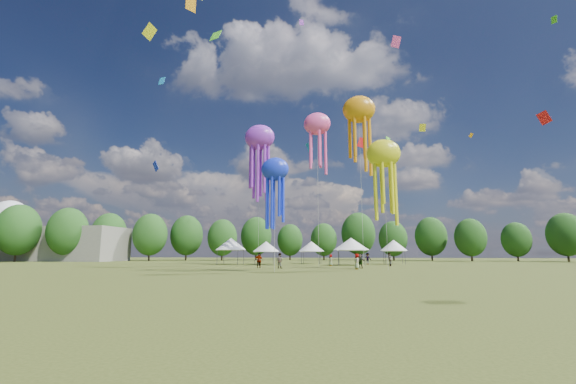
# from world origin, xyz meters

# --- Properties ---
(ground) EXTENTS (300.00, 300.00, 0.00)m
(ground) POSITION_xyz_m (0.00, 0.00, 0.00)
(ground) COLOR #384416
(ground) RESTS_ON ground
(spectator_near) EXTENTS (1.11, 1.00, 1.88)m
(spectator_near) POSITION_xyz_m (-6.61, 36.65, 0.94)
(spectator_near) COLOR gray
(spectator_near) RESTS_ON ground
(spectators_far) EXTENTS (19.72, 19.57, 1.93)m
(spectators_far) POSITION_xyz_m (1.52, 44.01, 0.93)
(spectators_far) COLOR gray
(spectators_far) RESTS_ON ground
(festival_tents) EXTENTS (32.36, 13.20, 4.47)m
(festival_tents) POSITION_xyz_m (-4.52, 54.26, 3.22)
(festival_tents) COLOR #47474C
(festival_tents) RESTS_ON ground
(show_kites) EXTENTS (22.52, 23.08, 23.37)m
(show_kites) POSITION_xyz_m (-2.58, 40.72, 16.53)
(show_kites) COLOR #FF4BA3
(show_kites) RESTS_ON ground
(small_kites) EXTENTS (70.37, 66.22, 44.88)m
(small_kites) POSITION_xyz_m (1.33, 43.05, 29.73)
(small_kites) COLOR #FF4BA3
(small_kites) RESTS_ON ground
(treeline) EXTENTS (201.57, 95.24, 13.43)m
(treeline) POSITION_xyz_m (-3.87, 62.51, 6.54)
(treeline) COLOR #38281C
(treeline) RESTS_ON ground
(hangar) EXTENTS (40.00, 12.00, 8.00)m
(hangar) POSITION_xyz_m (-72.00, 72.00, 4.00)
(hangar) COLOR gray
(hangar) RESTS_ON ground
(radome) EXTENTS (9.00, 9.00, 16.00)m
(radome) POSITION_xyz_m (-88.00, 78.00, 9.99)
(radome) COLOR white
(radome) RESTS_ON ground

